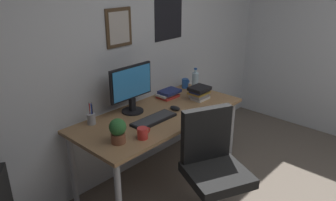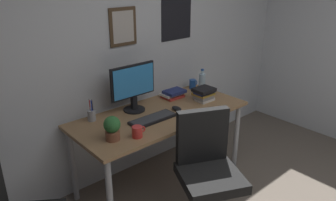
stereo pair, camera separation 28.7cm
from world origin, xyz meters
TOP-DOWN VIEW (x-y plane):
  - wall_back at (0.00, 2.15)m, footprint 4.40×0.10m
  - desk at (-0.08, 1.71)m, footprint 1.64×0.73m
  - office_chair at (-0.14, 1.06)m, footprint 0.61×0.61m
  - monitor at (-0.22, 1.91)m, footprint 0.46×0.20m
  - keyboard at (-0.23, 1.63)m, footprint 0.43×0.15m
  - computer_mouse at (0.07, 1.65)m, footprint 0.06×0.11m
  - water_bottle at (0.60, 1.84)m, footprint 0.07×0.07m
  - coffee_mug_near at (-0.51, 1.47)m, footprint 0.12×0.08m
  - coffee_mug_far at (0.61, 1.98)m, footprint 0.11×0.07m
  - potted_plant at (-0.68, 1.56)m, footprint 0.13×0.13m
  - pen_cup at (-0.63, 1.97)m, footprint 0.07×0.07m
  - book_stack_left at (0.27, 1.92)m, footprint 0.23×0.17m
  - book_stack_right at (0.43, 1.65)m, footprint 0.22×0.18m

SIDE VIEW (x-z plane):
  - office_chair at x=-0.14m, z-range 0.05..1.00m
  - desk at x=-0.08m, z-range 0.29..1.03m
  - keyboard at x=-0.23m, z-range 0.74..0.77m
  - computer_mouse at x=0.07m, z-range 0.74..0.78m
  - book_stack_left at x=0.27m, z-range 0.74..0.82m
  - coffee_mug_near at x=-0.51m, z-range 0.74..0.83m
  - coffee_mug_far at x=0.61m, z-range 0.74..0.84m
  - pen_cup at x=-0.63m, z-range 0.69..0.89m
  - book_stack_right at x=0.43m, z-range 0.75..0.88m
  - potted_plant at x=-0.68m, z-range 0.75..0.94m
  - water_bottle at x=0.60m, z-range 0.72..0.97m
  - monitor at x=-0.22m, z-range 0.76..1.20m
  - wall_back at x=0.00m, z-range 0.00..2.60m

